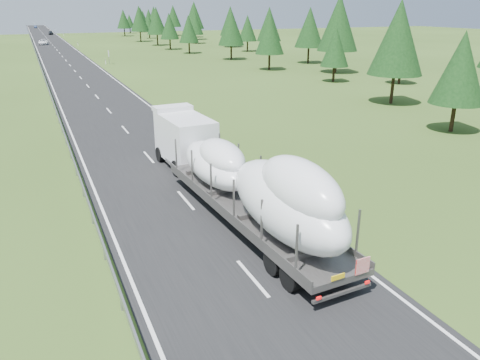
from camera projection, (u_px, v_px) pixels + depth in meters
name	position (u px, v px, depth m)	size (l,w,h in m)	color
ground	(252.00, 278.00, 19.23)	(400.00, 400.00, 0.00)	#314B19
road_surface	(62.00, 56.00, 104.92)	(10.00, 400.00, 0.02)	black
guardrail	(36.00, 54.00, 102.65)	(0.10, 400.00, 0.76)	slate
marker_posts	(70.00, 38.00, 154.33)	(0.13, 350.08, 1.00)	silver
highway_sign	(109.00, 55.00, 89.89)	(0.08, 0.90, 2.60)	slate
tree_line_right	(245.00, 24.00, 105.53)	(28.02, 257.37, 12.46)	black
boat_truck	(237.00, 173.00, 24.19)	(3.77, 21.11, 4.83)	white
distant_van	(43.00, 42.00, 136.24)	(2.49, 5.40, 1.50)	white
distant_car_dark	(51.00, 33.00, 183.81)	(1.69, 4.19, 1.43)	black
distant_car_blue	(36.00, 27.00, 240.38)	(1.41, 4.04, 1.33)	#16243F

